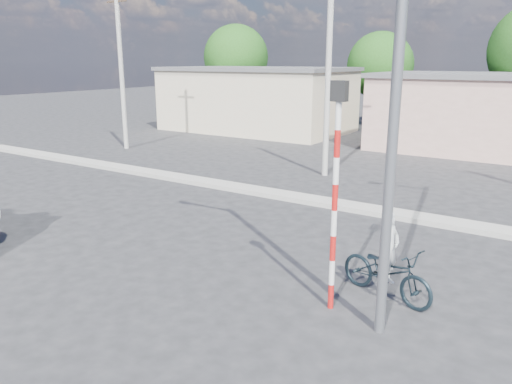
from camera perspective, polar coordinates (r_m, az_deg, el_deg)
The scene contains 8 objects.
ground_plane at distance 10.69m, azimuth -11.22°, elevation -11.56°, with size 120.00×120.00×0.00m, color #262628.
median at distance 16.88m, azimuth 8.05°, elevation -1.19°, with size 40.00×0.80×0.16m, color #99968E.
bicycle at distance 10.55m, azimuth 14.71°, elevation -8.81°, with size 0.74×2.13×1.12m, color black.
cyclist at distance 10.47m, azimuth 14.78°, elevation -7.79°, with size 0.56×0.37×1.53m, color white.
traffic_pole at distance 9.24m, azimuth 9.10°, elevation 1.45°, with size 0.28×0.18×4.36m.
streetlight at distance 8.37m, azimuth 14.98°, elevation 16.13°, with size 2.34×0.22×9.00m.
building_row at distance 29.40m, azimuth 22.22°, elevation 8.77°, with size 37.80×7.30×4.44m.
utility_poles at distance 19.07m, azimuth 22.96°, elevation 11.81°, with size 35.40×0.24×8.00m.
Camera 1 is at (6.86, -6.71, 4.71)m, focal length 35.00 mm.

